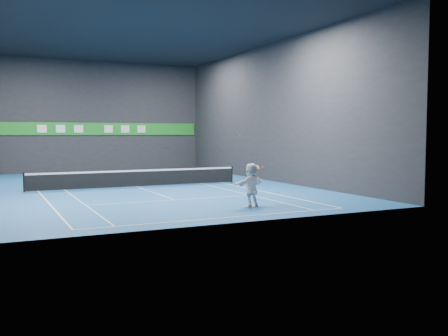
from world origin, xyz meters
name	(u,v)px	position (x,y,z in m)	size (l,w,h in m)	color
ground	(137,187)	(0.00, 0.00, 0.00)	(26.00, 26.00, 0.00)	#1B5699
ceiling	(136,31)	(0.00, 0.00, 9.00)	(26.00, 26.00, 0.00)	black
wall_back	(93,117)	(0.00, 13.00, 4.50)	(18.00, 0.10, 9.00)	#242427
wall_front	(238,94)	(0.00, -13.00, 4.50)	(18.00, 0.10, 9.00)	#242427
wall_right	(270,113)	(9.00, 0.00, 4.50)	(0.10, 26.00, 9.00)	#242427
baseline_near	(225,218)	(0.00, -11.89, 0.00)	(10.98, 0.08, 0.01)	white
baseline_far	(97,172)	(0.00, 11.89, 0.00)	(10.98, 0.08, 0.01)	white
sideline_doubles_left	(38,191)	(-5.49, 0.00, 0.00)	(0.08, 23.78, 0.01)	white
sideline_doubles_right	(222,183)	(5.49, 0.00, 0.00)	(0.08, 23.78, 0.01)	white
sideline_singles_left	(65,190)	(-4.11, 0.00, 0.00)	(0.06, 23.78, 0.01)	white
sideline_singles_right	(202,184)	(4.11, 0.00, 0.00)	(0.06, 23.78, 0.01)	white
service_line_near	(175,200)	(0.00, -6.40, 0.00)	(8.23, 0.06, 0.01)	white
service_line_far	(113,178)	(0.00, 6.40, 0.00)	(8.23, 0.06, 0.01)	white
center_service_line	(137,187)	(0.00, 0.00, 0.00)	(0.06, 12.80, 0.01)	white
player	(251,185)	(2.21, -9.92, 0.94)	(1.75, 0.56, 1.89)	white
tennis_ball	(240,136)	(1.78, -9.68, 3.04)	(0.07, 0.07, 0.07)	gold
tennis_net	(137,178)	(0.00, 0.00, 0.54)	(12.50, 0.10, 1.07)	black
sponsor_banner	(94,129)	(0.00, 12.93, 3.50)	(17.64, 0.11, 1.00)	#1E8C25
tennis_racket	(259,168)	(2.60, -9.87, 1.66)	(0.51, 0.34, 0.52)	red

